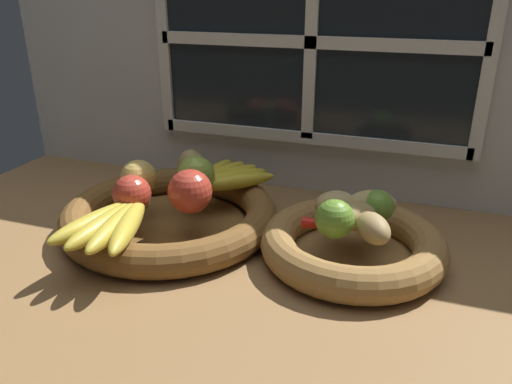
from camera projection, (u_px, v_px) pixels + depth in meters
ground_plane at (265, 258)px, 83.85cm from camera, size 140.00×90.00×3.00cm
back_wall at (313, 57)px, 98.35cm from camera, size 140.00×4.60×55.00cm
fruit_bowl_left at (170, 216)px, 89.74cm from camera, size 38.73×38.73×5.54cm
fruit_bowl_right at (352, 245)px, 79.67cm from camera, size 29.70×29.70×5.54cm
apple_golden_left at (139, 178)px, 90.15cm from camera, size 6.53×6.53×6.53cm
apple_green_back at (196, 175)px, 90.84cm from camera, size 7.01×7.01×7.01cm
apple_red_front at (132, 194)px, 83.30cm from camera, size 6.47×6.47×6.47cm
apple_red_right at (190, 191)px, 82.86cm from camera, size 7.52×7.52×7.52cm
pear_brown at (191, 169)px, 92.81cm from camera, size 7.80×8.02×7.53cm
banana_bunch_front at (113, 223)px, 76.83cm from camera, size 13.70×19.76×3.25cm
banana_bunch_back at (225, 177)px, 95.42cm from camera, size 14.07×16.92×2.88cm
potato_oblong at (336, 205)px, 81.07cm from camera, size 8.29×7.22×4.76cm
potato_back at (371, 205)px, 80.70cm from camera, size 9.55×7.71×5.06cm
potato_small at (373, 228)px, 74.00cm from camera, size 7.93×8.85×4.32cm
potato_large at (355, 216)px, 77.68cm from camera, size 9.28×9.22×4.34cm
lime_near at (335, 219)px, 74.82cm from camera, size 6.04×6.04×6.04cm
lime_far at (377, 206)px, 79.88cm from camera, size 5.42×5.42×5.42cm
chili_pepper at (339, 228)px, 76.76cm from camera, size 11.77×2.29×1.84cm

